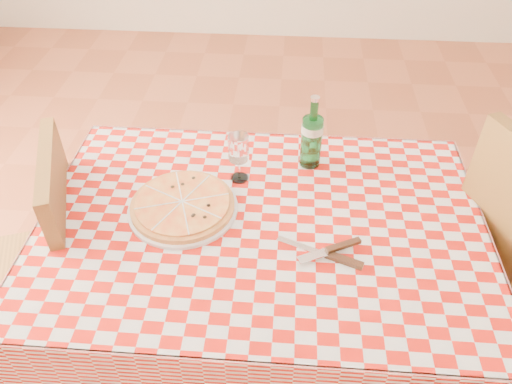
{
  "coord_description": "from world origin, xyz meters",
  "views": [
    {
      "loc": [
        0.06,
        -1.03,
        1.78
      ],
      "look_at": [
        -0.02,
        0.06,
        0.82
      ],
      "focal_mm": 35.0,
      "sensor_mm": 36.0,
      "label": 1
    }
  ],
  "objects_px": {
    "pizza_plate": "(183,204)",
    "water_bottle": "(312,132)",
    "dining_table": "(261,244)",
    "chair_far": "(45,257)",
    "wine_glass": "(239,158)"
  },
  "relations": [
    {
      "from": "dining_table",
      "to": "pizza_plate",
      "type": "distance_m",
      "value": 0.27
    },
    {
      "from": "pizza_plate",
      "to": "water_bottle",
      "type": "xyz_separation_m",
      "value": [
        0.38,
        0.25,
        0.1
      ]
    },
    {
      "from": "dining_table",
      "to": "chair_far",
      "type": "bearing_deg",
      "value": 179.47
    },
    {
      "from": "pizza_plate",
      "to": "wine_glass",
      "type": "height_order",
      "value": "wine_glass"
    },
    {
      "from": "chair_far",
      "to": "pizza_plate",
      "type": "bearing_deg",
      "value": 163.21
    },
    {
      "from": "chair_far",
      "to": "water_bottle",
      "type": "distance_m",
      "value": 0.97
    },
    {
      "from": "pizza_plate",
      "to": "water_bottle",
      "type": "height_order",
      "value": "water_bottle"
    },
    {
      "from": "chair_far",
      "to": "wine_glass",
      "type": "bearing_deg",
      "value": 176.44
    },
    {
      "from": "dining_table",
      "to": "chair_far",
      "type": "relative_size",
      "value": 1.29
    },
    {
      "from": "dining_table",
      "to": "water_bottle",
      "type": "distance_m",
      "value": 0.39
    },
    {
      "from": "chair_far",
      "to": "pizza_plate",
      "type": "distance_m",
      "value": 0.54
    },
    {
      "from": "dining_table",
      "to": "chair_far",
      "type": "xyz_separation_m",
      "value": [
        -0.72,
        0.01,
        -0.13
      ]
    },
    {
      "from": "dining_table",
      "to": "pizza_plate",
      "type": "relative_size",
      "value": 3.66
    },
    {
      "from": "water_bottle",
      "to": "wine_glass",
      "type": "height_order",
      "value": "water_bottle"
    },
    {
      "from": "chair_far",
      "to": "water_bottle",
      "type": "height_order",
      "value": "water_bottle"
    }
  ]
}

